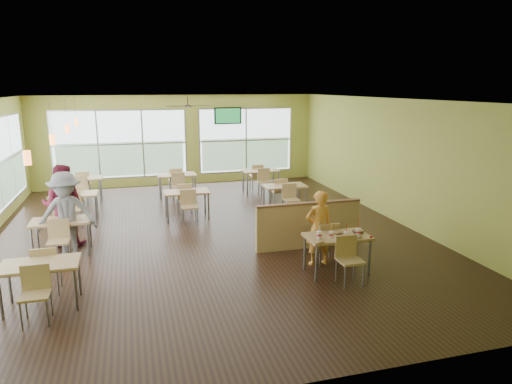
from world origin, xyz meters
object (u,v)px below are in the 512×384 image
main_table (337,241)px  food_basket (358,231)px  half_wall_divider (308,225)px  man_plaid (319,228)px

main_table → food_basket: size_ratio=6.86×
half_wall_divider → man_plaid: 1.01m
man_plaid → food_basket: man_plaid is taller
main_table → food_basket: (0.45, 0.05, 0.15)m
main_table → food_basket: 0.48m
food_basket → man_plaid: bearing=145.4°
main_table → half_wall_divider: half_wall_divider is taller
main_table → half_wall_divider: size_ratio=0.63×
half_wall_divider → food_basket: half_wall_divider is taller
half_wall_divider → man_plaid: man_plaid is taller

